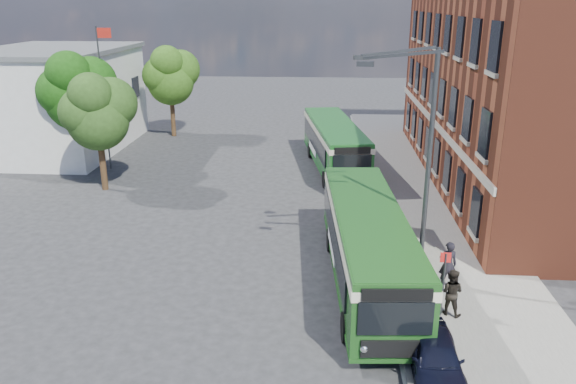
# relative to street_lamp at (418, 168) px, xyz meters

# --- Properties ---
(ground) EXTENTS (120.00, 120.00, 0.00)m
(ground) POSITION_rel_street_lamp_xyz_m (-4.84, 2.00, -4.79)
(ground) COLOR #28282A
(ground) RESTS_ON ground
(pavement) EXTENTS (6.00, 48.00, 0.15)m
(pavement) POSITION_rel_street_lamp_xyz_m (2.16, 10.00, -4.72)
(pavement) COLOR gray
(pavement) RESTS_ON ground
(kerb_line) EXTENTS (0.12, 48.00, 0.01)m
(kerb_line) POSITION_rel_street_lamp_xyz_m (-0.89, 10.00, -4.79)
(kerb_line) COLOR beige
(kerb_line) RESTS_ON ground
(brick_office) EXTENTS (12.10, 26.00, 14.20)m
(brick_office) POSITION_rel_street_lamp_xyz_m (9.16, 14.00, 2.18)
(brick_office) COLOR brown
(brick_office) RESTS_ON ground
(white_building) EXTENTS (9.40, 13.40, 7.30)m
(white_building) POSITION_rel_street_lamp_xyz_m (-22.84, 20.00, -1.13)
(white_building) COLOR silver
(white_building) RESTS_ON ground
(flagpole) EXTENTS (0.95, 0.10, 9.00)m
(flagpole) POSITION_rel_street_lamp_xyz_m (-17.29, 15.00, 0.15)
(flagpole) COLOR #35373A
(flagpole) RESTS_ON ground
(street_lamp) EXTENTS (2.96, 2.38, 9.00)m
(street_lamp) POSITION_rel_street_lamp_xyz_m (0.00, 0.00, 0.00)
(street_lamp) COLOR #35373A
(street_lamp) RESTS_ON ground
(bus_stop_sign) EXTENTS (0.35, 0.08, 2.52)m
(bus_stop_sign) POSITION_rel_street_lamp_xyz_m (0.76, -2.20, -3.28)
(bus_stop_sign) COLOR #35373A
(bus_stop_sign) RESTS_ON ground
(bus_front) EXTENTS (3.34, 11.85, 3.02)m
(bus_front) POSITION_rel_street_lamp_xyz_m (-1.64, 0.29, -2.96)
(bus_front) COLOR #1B4C19
(bus_front) RESTS_ON ground
(bus_rear) EXTENTS (4.34, 11.77, 3.02)m
(bus_rear) POSITION_rel_street_lamp_xyz_m (-2.72, 15.99, -2.96)
(bus_rear) COLOR #1A571F
(bus_rear) RESTS_ON ground
(parked_car) EXTENTS (1.51, 3.63, 1.23)m
(parked_car) POSITION_rel_street_lamp_xyz_m (-0.04, -5.49, -4.02)
(parked_car) COLOR black
(parked_car) RESTS_ON pavement
(pedestrian_a) EXTENTS (0.70, 0.48, 1.85)m
(pedestrian_a) POSITION_rel_street_lamp_xyz_m (1.37, -0.09, -3.72)
(pedestrian_a) COLOR black
(pedestrian_a) RESTS_ON pavement
(pedestrian_b) EXTENTS (1.02, 0.94, 1.69)m
(pedestrian_b) POSITION_rel_street_lamp_xyz_m (1.10, -2.08, -3.80)
(pedestrian_b) COLOR black
(pedestrian_b) RESTS_ON pavement
(tree_left) EXTENTS (4.05, 3.85, 6.83)m
(tree_left) POSITION_rel_street_lamp_xyz_m (-16.04, 10.76, -0.16)
(tree_left) COLOR #372314
(tree_left) RESTS_ON ground
(tree_mid) EXTENTS (4.55, 4.32, 7.68)m
(tree_mid) POSITION_rel_street_lamp_xyz_m (-18.71, 14.30, 0.42)
(tree_mid) COLOR #372314
(tree_mid) RESTS_ON ground
(tree_right) EXTENTS (4.29, 4.08, 7.25)m
(tree_right) POSITION_rel_street_lamp_xyz_m (-15.56, 24.49, 0.13)
(tree_right) COLOR #372314
(tree_right) RESTS_ON ground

